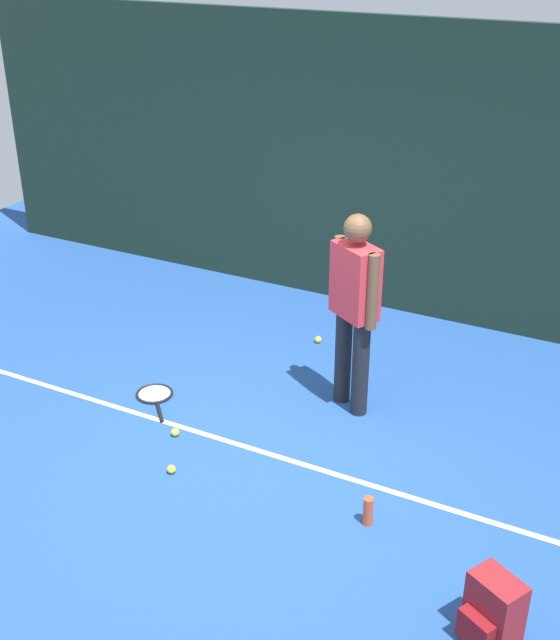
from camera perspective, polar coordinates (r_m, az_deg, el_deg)
name	(u,v)px	position (r m, az deg, el deg)	size (l,w,h in m)	color
ground_plane	(256,457)	(6.33, -1.68, -9.58)	(12.00, 12.00, 0.00)	#234C93
back_fence	(401,173)	(8.19, 8.47, 10.15)	(10.00, 0.10, 2.91)	#192D23
court_line	(261,451)	(6.39, -1.31, -9.18)	(9.00, 0.05, 0.00)	white
tennis_player	(354,302)	(6.49, 5.22, 1.25)	(0.47, 0.40, 1.70)	black
tennis_racket	(155,395)	(7.13, -8.74, -5.23)	(0.55, 0.57, 0.03)	black
backpack	(492,612)	(5.02, 14.62, -19.15)	(0.36, 0.37, 0.44)	maroon
tennis_ball_near_player	(175,432)	(6.59, -7.35, -7.80)	(0.07, 0.07, 0.07)	#CCE033
tennis_ball_by_fence	(171,469)	(6.20, -7.61, -10.31)	(0.07, 0.07, 0.07)	#CCE033
tennis_ball_mid_court	(318,340)	(7.90, 2.68, -1.38)	(0.07, 0.07, 0.07)	#CCE033
water_bottle	(368,511)	(5.70, 6.18, -13.15)	(0.07, 0.07, 0.21)	#D84C26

